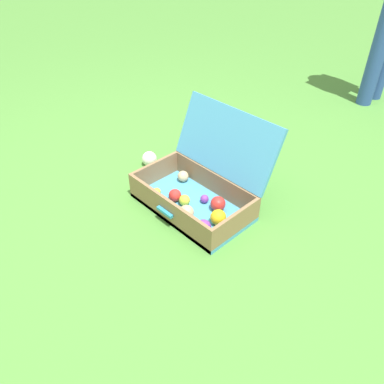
% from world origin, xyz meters
% --- Properties ---
extents(ground_plane, '(16.00, 16.00, 0.00)m').
position_xyz_m(ground_plane, '(0.00, 0.00, 0.00)').
color(ground_plane, '#4C8C38').
extents(open_suitcase, '(0.64, 0.53, 0.49)m').
position_xyz_m(open_suitcase, '(0.05, 0.13, 0.11)').
color(open_suitcase, '#4799C6').
rests_on(open_suitcase, ground).
extents(stray_ball_on_grass, '(0.09, 0.09, 0.09)m').
position_xyz_m(stray_ball_on_grass, '(-0.46, 0.18, 0.05)').
color(stray_ball_on_grass, white).
rests_on(stray_ball_on_grass, ground).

